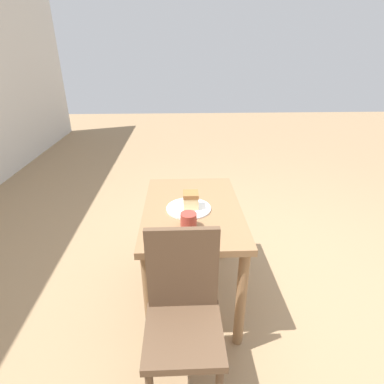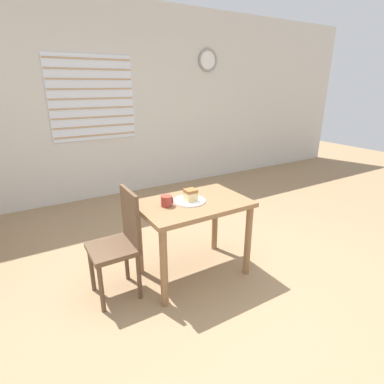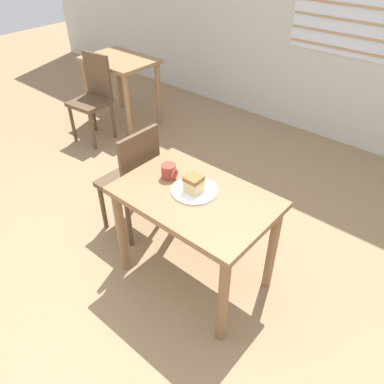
# 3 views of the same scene
# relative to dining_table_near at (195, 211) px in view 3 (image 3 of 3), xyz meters

# --- Properties ---
(ground_plane) EXTENTS (14.00, 14.00, 0.00)m
(ground_plane) POSITION_rel_dining_table_near_xyz_m (0.02, -0.53, -0.59)
(ground_plane) COLOR #997A56
(wall_back) EXTENTS (10.00, 0.10, 2.80)m
(wall_back) POSITION_rel_dining_table_near_xyz_m (0.02, 2.50, 0.81)
(wall_back) COLOR beige
(wall_back) RESTS_ON ground_plane
(dining_table_near) EXTENTS (0.94, 0.62, 0.71)m
(dining_table_near) POSITION_rel_dining_table_near_xyz_m (0.00, 0.00, 0.00)
(dining_table_near) COLOR olive
(dining_table_near) RESTS_ON ground_plane
(dining_table_far) EXTENTS (0.79, 0.56, 0.75)m
(dining_table_far) POSITION_rel_dining_table_near_xyz_m (-2.17, 1.29, 0.00)
(dining_table_far) COLOR #9E754C
(dining_table_far) RESTS_ON ground_plane
(chair_near_window) EXTENTS (0.36, 0.36, 0.90)m
(chair_near_window) POSITION_rel_dining_table_near_xyz_m (-0.65, 0.07, -0.10)
(chair_near_window) COLOR brown
(chair_near_window) RESTS_ON ground_plane
(chair_far_corner) EXTENTS (0.40, 0.40, 0.90)m
(chair_far_corner) POSITION_rel_dining_table_near_xyz_m (-2.10, 0.83, -0.10)
(chair_far_corner) COLOR brown
(chair_far_corner) RESTS_ON ground_plane
(plate) EXTENTS (0.28, 0.28, 0.01)m
(plate) POSITION_rel_dining_table_near_xyz_m (-0.03, 0.02, 0.13)
(plate) COLOR white
(plate) RESTS_ON dining_table_near
(cake_slice) EXTENTS (0.10, 0.09, 0.10)m
(cake_slice) POSITION_rel_dining_table_near_xyz_m (-0.02, 0.01, 0.19)
(cake_slice) COLOR #E5CC89
(cake_slice) RESTS_ON plate
(coffee_mug) EXTENTS (0.10, 0.09, 0.09)m
(coffee_mug) POSITION_rel_dining_table_near_xyz_m (-0.24, 0.03, 0.17)
(coffee_mug) COLOR #9E382D
(coffee_mug) RESTS_ON dining_table_near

